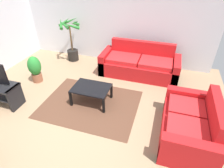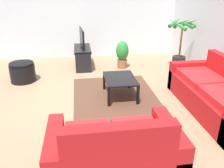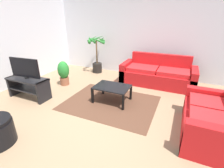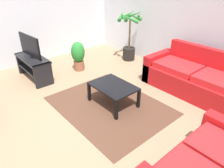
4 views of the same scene
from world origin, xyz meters
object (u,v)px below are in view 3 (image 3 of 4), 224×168
couch_main (157,75)px  couch_loveseat (213,121)px  potted_plant_small (64,72)px  tv (25,68)px  tv_stand (28,85)px  potted_palm (97,56)px  coffee_table (112,88)px

couch_main → couch_loveseat: size_ratio=1.44×
potted_plant_small → couch_loveseat: bearing=-11.9°
couch_loveseat → potted_plant_small: 4.03m
couch_main → tv: bearing=-141.3°
couch_loveseat → tv_stand: bearing=-176.6°
tv → tv_stand: bearing=-85.5°
tv → potted_palm: size_ratio=0.62×
tv_stand → potted_palm: 2.66m
potted_palm → potted_plant_small: 1.55m
potted_palm → potted_plant_small: potted_palm is taller
coffee_table → couch_loveseat: bearing=-11.8°
couch_main → coffee_table: couch_main is taller
tv → potted_palm: potted_palm is taller
couch_main → tv: 3.73m
couch_loveseat → tv_stand: couch_loveseat is taller
coffee_table → potted_plant_small: size_ratio=1.13×
couch_loveseat → potted_palm: 4.31m
tv_stand → coffee_table: tv_stand is taller
couch_loveseat → tv: size_ratio=1.79×
tv → coffee_table: size_ratio=1.01×
couch_loveseat → potted_palm: bearing=147.2°
couch_main → tv_stand: (-2.89, -2.31, 0.05)m
coffee_table → potted_palm: (-1.47, 1.88, 0.28)m
coffee_table → potted_plant_small: bearing=168.0°
couch_loveseat → coffee_table: (-2.14, 0.45, 0.06)m
couch_main → tv: size_ratio=2.58×
couch_main → potted_palm: bearing=173.5°
potted_palm → coffee_table: bearing=-51.9°
couch_main → potted_plant_small: couch_main is taller
coffee_table → tv_stand: bearing=-161.4°
couch_main → tv_stand: 3.70m
couch_loveseat → tv: tv is taller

